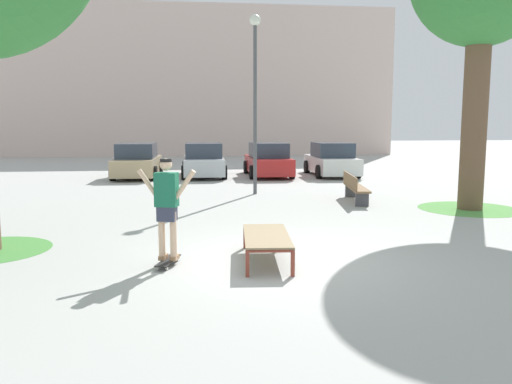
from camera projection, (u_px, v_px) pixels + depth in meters
ground_plane at (275, 260)px, 8.91m from camera, size 120.00×120.00×0.00m
building_facade at (187, 83)px, 38.47m from camera, size 30.43×4.00×10.76m
skate_box at (266, 237)px, 8.82m from camera, size 0.90×1.95×0.46m
skateboard at (168, 261)px, 8.59m from camera, size 0.42×0.82×0.09m
skater at (167, 202)px, 8.46m from camera, size 0.98×0.38×1.69m
grass_patch_near_right at (470, 209)px, 14.26m from camera, size 2.77×2.77×0.01m
car_tan at (137, 162)px, 22.53m from camera, size 2.02×4.25×1.50m
car_silver at (204, 161)px, 22.93m from camera, size 1.92×4.20×1.50m
car_red at (268, 161)px, 23.10m from camera, size 1.93×4.20×1.50m
car_white at (331, 160)px, 23.31m from camera, size 1.98×4.23×1.50m
park_bench at (355, 187)px, 15.59m from camera, size 0.77×2.44×0.83m
light_post at (255, 78)px, 16.81m from camera, size 0.36×0.36×5.83m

